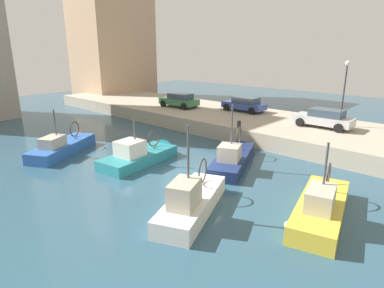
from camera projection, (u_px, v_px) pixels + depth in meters
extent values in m
plane|color=#2D5166|center=(193.00, 178.00, 18.08)|extent=(80.00, 80.00, 0.00)
cube|color=#ADA08C|center=(289.00, 130.00, 26.08)|extent=(9.00, 56.00, 1.20)
cube|color=gold|center=(320.00, 217.00, 13.93)|extent=(5.90, 3.02, 1.54)
cone|color=gold|center=(329.00, 190.00, 16.60)|extent=(1.24, 1.74, 1.57)
cube|color=#9E7A51|center=(322.00, 203.00, 13.73)|extent=(5.64, 2.83, 0.08)
cube|color=#B7AD99|center=(320.00, 199.00, 12.99)|extent=(1.88, 1.38, 0.89)
cylinder|color=#4C4C51|center=(325.00, 174.00, 13.17)|extent=(0.10, 0.10, 2.69)
torus|color=#3F3833|center=(328.00, 175.00, 14.86)|extent=(1.14, 0.35, 1.15)
sphere|color=white|center=(288.00, 225.00, 12.88)|extent=(0.32, 0.32, 0.32)
cube|color=teal|center=(139.00, 163.00, 20.50)|extent=(5.41, 2.67, 1.33)
cone|color=teal|center=(169.00, 151.00, 22.81)|extent=(1.12, 1.94, 1.85)
cube|color=#896B4C|center=(139.00, 154.00, 20.33)|extent=(5.18, 2.48, 0.08)
cube|color=beige|center=(130.00, 148.00, 19.63)|extent=(1.63, 1.58, 0.96)
cylinder|color=#4C4C51|center=(135.00, 136.00, 19.77)|extent=(0.10, 0.10, 2.43)
torus|color=#3F3833|center=(154.00, 138.00, 21.28)|extent=(1.10, 0.21, 1.10)
sphere|color=white|center=(107.00, 163.00, 19.84)|extent=(0.32, 0.32, 0.32)
cube|color=white|center=(192.00, 212.00, 14.37)|extent=(5.52, 3.55, 1.55)
cone|color=white|center=(211.00, 186.00, 17.08)|extent=(1.40, 1.70, 1.47)
cube|color=#B2A893|center=(192.00, 198.00, 14.17)|extent=(5.27, 3.35, 0.08)
cube|color=#B7AD99|center=(184.00, 194.00, 13.14)|extent=(1.82, 1.53, 1.09)
cylinder|color=#4C4C51|center=(188.00, 165.00, 13.25)|extent=(0.10, 0.10, 3.34)
torus|color=#3F3833|center=(203.00, 171.00, 15.31)|extent=(1.13, 0.54, 1.20)
sphere|color=white|center=(158.00, 221.00, 13.15)|extent=(0.32, 0.32, 0.32)
cube|color=navy|center=(233.00, 165.00, 20.06)|extent=(6.14, 3.91, 1.37)
cone|color=navy|center=(243.00, 150.00, 23.07)|extent=(1.43, 1.76, 1.53)
cube|color=#B2A893|center=(233.00, 156.00, 19.88)|extent=(5.87, 3.69, 0.08)
cube|color=#B7AD99|center=(229.00, 153.00, 18.79)|extent=(1.66, 1.60, 0.92)
cylinder|color=#4C4C51|center=(232.00, 132.00, 18.82)|extent=(0.10, 0.10, 3.26)
torus|color=#3F3833|center=(239.00, 137.00, 21.17)|extent=(1.25, 0.59, 1.32)
sphere|color=white|center=(210.00, 170.00, 18.67)|extent=(0.32, 0.32, 0.32)
cube|color=#2D60B7|center=(63.00, 153.00, 22.31)|extent=(5.70, 4.13, 1.49)
cone|color=#2D60B7|center=(88.00, 141.00, 25.21)|extent=(1.52, 1.78, 1.54)
cube|color=#896B4C|center=(62.00, 144.00, 22.12)|extent=(5.44, 3.90, 0.08)
cube|color=#B7AD99|center=(52.00, 142.00, 21.11)|extent=(1.89, 1.69, 0.72)
cylinder|color=#4C4C51|center=(56.00, 128.00, 21.31)|extent=(0.10, 0.10, 2.45)
torus|color=#3F3833|center=(74.00, 129.00, 23.37)|extent=(1.01, 0.59, 1.11)
sphere|color=white|center=(34.00, 157.00, 20.91)|extent=(0.32, 0.32, 0.32)
cube|color=#334C9E|center=(244.00, 106.00, 30.39)|extent=(1.64, 4.06, 0.54)
cube|color=#384756|center=(246.00, 100.00, 30.11)|extent=(1.44, 2.27, 0.53)
cylinder|color=black|center=(226.00, 107.00, 30.77)|extent=(0.22, 0.64, 0.64)
cylinder|color=black|center=(236.00, 105.00, 31.92)|extent=(0.22, 0.64, 0.64)
cylinder|color=black|center=(252.00, 111.00, 28.99)|extent=(0.22, 0.64, 0.64)
cylinder|color=black|center=(261.00, 109.00, 30.14)|extent=(0.22, 0.64, 0.64)
cube|color=#B7B7BC|center=(323.00, 120.00, 24.27)|extent=(1.64, 4.16, 0.58)
cube|color=#384756|center=(327.00, 113.00, 23.98)|extent=(1.44, 2.33, 0.55)
cylinder|color=black|center=(300.00, 122.00, 24.66)|extent=(0.22, 0.64, 0.64)
cylinder|color=black|center=(309.00, 119.00, 25.82)|extent=(0.22, 0.64, 0.64)
cylinder|color=black|center=(339.00, 128.00, 22.86)|extent=(0.22, 0.64, 0.64)
cylinder|color=black|center=(346.00, 124.00, 24.02)|extent=(0.22, 0.64, 0.64)
cube|color=#387547|center=(179.00, 101.00, 32.54)|extent=(2.00, 4.06, 0.59)
cube|color=#384756|center=(180.00, 96.00, 32.26)|extent=(1.67, 2.31, 0.52)
cylinder|color=black|center=(163.00, 104.00, 32.75)|extent=(0.26, 0.65, 0.64)
cylinder|color=black|center=(175.00, 101.00, 34.06)|extent=(0.26, 0.65, 0.64)
cylinder|color=black|center=(184.00, 106.00, 31.16)|extent=(0.26, 0.65, 0.64)
cylinder|color=black|center=(195.00, 104.00, 32.46)|extent=(0.26, 0.65, 0.64)
cylinder|color=#2D2D33|center=(239.00, 124.00, 24.17)|extent=(0.28, 0.28, 0.55)
cylinder|color=#38383D|center=(343.00, 96.00, 24.20)|extent=(0.12, 0.12, 4.50)
sphere|color=#F2EACC|center=(348.00, 63.00, 23.52)|extent=(0.36, 0.36, 0.36)
cube|color=tan|center=(111.00, 17.00, 43.38)|extent=(9.22, 7.41, 21.62)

